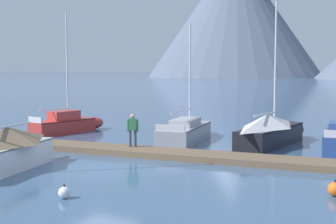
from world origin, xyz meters
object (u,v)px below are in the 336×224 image
mooring_buoy_channel_marker (64,193)px  sailboat_nearest_berth (69,124)px  sailboat_mid_dock_port (187,131)px  person_on_dock (133,128)px  mooring_buoy_inner_mooring (335,189)px  sailboat_mid_dock_starboard (272,130)px

mooring_buoy_channel_marker → sailboat_nearest_berth: bearing=128.3°
sailboat_mid_dock_port → person_on_dock: sailboat_mid_dock_port is taller
mooring_buoy_channel_marker → sailboat_mid_dock_port: bearing=99.2°
person_on_dock → mooring_buoy_inner_mooring: bearing=-21.7°
sailboat_mid_dock_port → sailboat_nearest_berth: bearing=-176.2°
sailboat_mid_dock_port → sailboat_mid_dock_starboard: (5.12, 0.38, 0.29)m
sailboat_mid_dock_starboard → person_on_dock: sailboat_mid_dock_starboard is taller
sailboat_mid_dock_starboard → mooring_buoy_channel_marker: 14.89m
sailboat_nearest_berth → mooring_buoy_inner_mooring: (18.73, -9.13, -0.35)m
sailboat_nearest_berth → sailboat_mid_dock_port: 8.52m
person_on_dock → sailboat_mid_dock_starboard: bearing=46.0°
mooring_buoy_inner_mooring → mooring_buoy_channel_marker: bearing=-150.2°
sailboat_mid_dock_port → mooring_buoy_inner_mooring: (10.23, -9.69, -0.31)m
sailboat_mid_dock_port → mooring_buoy_inner_mooring: size_ratio=12.81×
sailboat_mid_dock_starboard → mooring_buoy_inner_mooring: bearing=-63.1°
sailboat_nearest_berth → mooring_buoy_channel_marker: size_ratio=16.35×
sailboat_mid_dock_starboard → mooring_buoy_inner_mooring: size_ratio=14.08×
sailboat_mid_dock_port → person_on_dock: (-0.48, -5.42, 0.70)m
sailboat_mid_dock_port → person_on_dock: bearing=-95.1°
sailboat_mid_dock_port → sailboat_mid_dock_starboard: bearing=4.2°
mooring_buoy_inner_mooring → sailboat_nearest_berth: bearing=154.0°
sailboat_mid_dock_port → sailboat_mid_dock_starboard: size_ratio=0.91×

